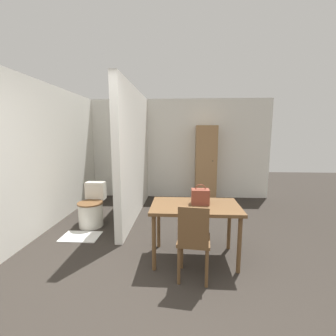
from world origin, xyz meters
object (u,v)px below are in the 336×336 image
dining_table (195,211)px  toilet (92,209)px  wooden_chair (194,240)px  handbag (200,197)px  wooden_cabinet (206,164)px

dining_table → toilet: size_ratio=1.51×
wooden_chair → toilet: bearing=146.3°
toilet → wooden_chair: bearing=-40.1°
wooden_chair → toilet: (-1.75, 1.47, -0.19)m
handbag → wooden_cabinet: wooden_cabinet is taller
wooden_chair → handbag: size_ratio=3.35×
wooden_chair → wooden_cabinet: wooden_cabinet is taller
dining_table → handbag: (0.06, 0.03, 0.19)m
wooden_chair → handbag: 0.61m
dining_table → wooden_cabinet: wooden_cabinet is taller
dining_table → handbag: size_ratio=4.24×
wooden_cabinet → handbag: bearing=-97.6°
handbag → wooden_cabinet: bearing=82.4°
wooden_chair → handbag: bearing=84.2°
toilet → wooden_cabinet: size_ratio=0.41×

